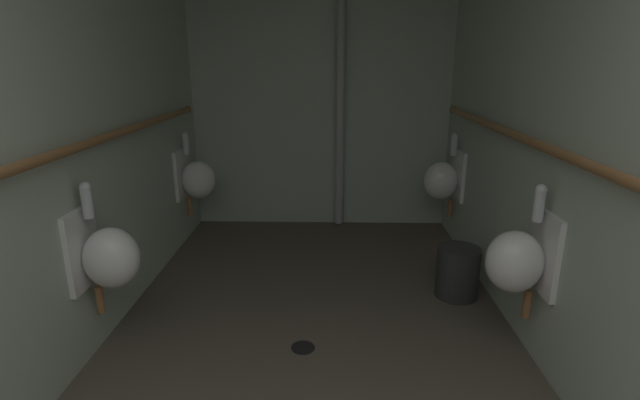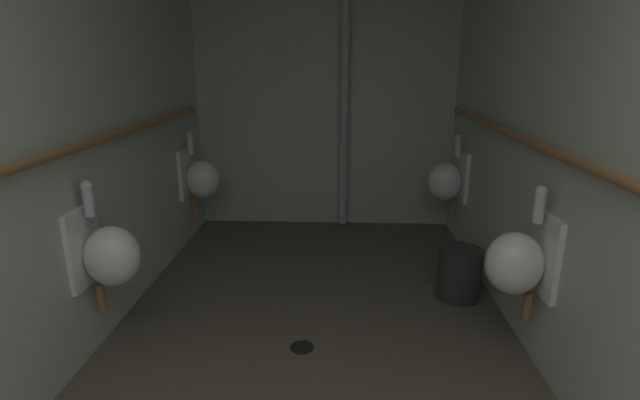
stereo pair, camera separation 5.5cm
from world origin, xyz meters
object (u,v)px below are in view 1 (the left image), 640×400
Objects in this scene: urinal_left_mid at (108,256)px; floor_drain at (303,347)px; standpipe_back_wall at (340,94)px; waste_bin at (458,272)px; urinal_right_mid at (518,260)px; urinal_right_far at (443,180)px; urinal_left_far at (196,179)px.

urinal_left_mid is 5.39× the size of floor_drain.
standpipe_back_wall reaches higher than waste_bin.
standpipe_back_wall is 2.52m from floor_drain.
waste_bin is (-0.10, 0.73, -0.42)m from urinal_right_mid.
waste_bin is (1.05, 0.67, 0.18)m from floor_drain.
urinal_right_mid is 1.00× the size of urinal_right_far.
standpipe_back_wall is 7.06× the size of waste_bin.
urinal_right_mid is at bearing -82.24° from waste_bin.
floor_drain is (1.05, -1.66, -0.60)m from urinal_left_far.
standpipe_back_wall is (-0.91, 2.20, 0.71)m from urinal_right_mid.
waste_bin is at bearing -25.37° from urinal_left_far.
floor_drain is at bearing 176.91° from urinal_right_mid.
urinal_right_far is at bearing 90.00° from urinal_right_mid.
urinal_left_mid is at bearing -176.42° from floor_drain.
urinal_right_mid is 2.08× the size of waste_bin.
urinal_right_far is 1.10m from waste_bin.
standpipe_back_wall is at bearing 112.51° from urinal_right_mid.
urinal_right_far is at bearing -27.06° from standpipe_back_wall.
urinal_left_mid is 2.80m from urinal_right_far.
waste_bin is (2.10, -1.00, -0.42)m from urinal_left_far.
standpipe_back_wall is (1.29, 0.48, 0.71)m from urinal_left_far.
standpipe_back_wall is at bearing 152.94° from urinal_right_far.
urinal_right_far is (0.00, 1.74, 0.00)m from urinal_right_mid.
waste_bin reaches higher than floor_drain.
urinal_right_mid is 2.49m from standpipe_back_wall.
standpipe_back_wall is (1.29, 2.21, 0.71)m from urinal_left_mid.
urinal_right_mid is 0.29× the size of standpipe_back_wall.
urinal_left_mid is 0.29× the size of standpipe_back_wall.
urinal_left_far is at bearing 141.91° from urinal_right_mid.
urinal_left_far is at bearing 90.00° from urinal_left_mid.
urinal_right_mid is 1.30m from floor_drain.
urinal_left_far is 0.29× the size of standpipe_back_wall.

